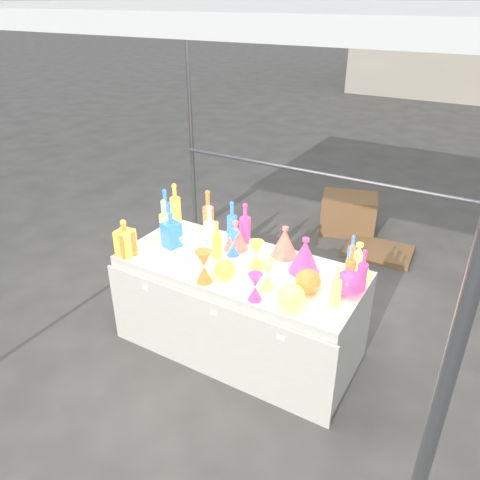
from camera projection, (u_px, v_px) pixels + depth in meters
The scene contains 34 objects.
ground at pixel (240, 344), 3.76m from camera, with size 80.00×80.00×0.00m, color #5F5C58.
canopy_tent at pixel (241, 17), 2.67m from camera, with size 3.15×3.15×2.46m.
display_table at pixel (239, 307), 3.58m from camera, with size 1.84×0.83×0.75m.
cardboard_box_closed at pixel (348, 214), 5.48m from camera, with size 0.61×0.45×0.45m, color olive.
cardboard_box_flat at pixel (378, 251), 5.08m from camera, with size 0.70×0.50×0.06m, color olive.
bottle_0 at pixel (175, 203), 3.99m from camera, with size 0.09×0.09×0.35m, color red, non-canonical shape.
bottle_1 at pixel (166, 208), 3.89m from camera, with size 0.08×0.08×0.34m, color #1A9053, non-canonical shape.
bottle_2 at pixel (208, 214), 3.72m from camera, with size 0.09×0.09×0.40m, color orange, non-canonical shape.
bottle_3 at pixel (245, 223), 3.65m from camera, with size 0.09×0.09×0.33m, color #1D44A9, non-canonical shape.
bottle_4 at pixel (165, 220), 3.67m from camera, with size 0.08×0.08×0.35m, color #11546D, non-canonical shape.
bottle_5 at pixel (210, 229), 3.51m from camera, with size 0.08×0.08×0.38m, color #B42469, non-canonical shape.
bottle_6 at pixel (217, 240), 3.44m from camera, with size 0.08×0.08×0.30m, color red, non-canonical shape.
bottle_7 at pixel (232, 221), 3.67m from camera, with size 0.08×0.08×0.34m, color #1A9053, non-canonical shape.
decanter_0 at pixel (125, 238), 3.48m from camera, with size 0.12×0.12×0.29m, color red, non-canonical shape.
decanter_1 at pixel (125, 238), 3.48m from camera, with size 0.12×0.12×0.28m, color orange, non-canonical shape.
decanter_2 at pixel (171, 229), 3.60m from camera, with size 0.12×0.12×0.29m, color #1A9053, non-canonical shape.
hourglass_0 at pixel (204, 267), 3.16m from camera, with size 0.12×0.12×0.24m, color orange, non-canonical shape.
hourglass_1 at pixel (255, 287), 2.98m from camera, with size 0.10×0.10×0.19m, color #1D44A9, non-canonical shape.
hourglass_2 at pixel (267, 275), 3.09m from camera, with size 0.11×0.11×0.21m, color #11546D, non-canonical shape.
hourglass_3 at pixel (188, 252), 3.36m from camera, with size 0.11×0.11×0.22m, color #B42469, non-canonical shape.
hourglass_4 at pixel (256, 255), 3.32m from camera, with size 0.11×0.11×0.22m, color red, non-canonical shape.
hourglass_5 at pixel (233, 243), 3.50m from camera, with size 0.10×0.10×0.20m, color #1A9053, non-canonical shape.
globe_0 at pixel (224, 270), 3.23m from camera, with size 0.15×0.15×0.12m, color red, non-canonical shape.
globe_1 at pixel (291, 298), 2.91m from camera, with size 0.18×0.18×0.14m, color #11546D, non-canonical shape.
globe_2 at pixel (308, 282), 3.07m from camera, with size 0.18×0.18×0.14m, color orange, non-canonical shape.
globe_3 at pixel (349, 284), 3.04m from camera, with size 0.19×0.19×0.15m, color #1D44A9, non-canonical shape.
lampshade_0 at pixel (285, 242), 3.48m from camera, with size 0.20×0.20×0.24m, color gold, non-canonical shape.
lampshade_1 at pixel (236, 235), 3.58m from camera, with size 0.19×0.19×0.23m, color gold, non-canonical shape.
lampshade_2 at pixel (305, 255), 3.27m from camera, with size 0.22×0.22×0.26m, color #1D44A9, non-canonical shape.
lampshade_3 at pixel (358, 260), 3.22m from camera, with size 0.22×0.22×0.25m, color #11546D, non-canonical shape.
bottle_8 at pixel (352, 252), 3.31m from camera, with size 0.06×0.06×0.27m, color #1A9053, non-canonical shape.
bottle_9 at pixel (351, 266), 3.08m from camera, with size 0.07×0.07×0.32m, color orange, non-canonical shape.
bottle_10 at pixel (363, 270), 3.05m from camera, with size 0.07×0.07×0.30m, color #1D44A9, non-canonical shape.
bottle_11 at pixel (336, 287), 2.89m from camera, with size 0.06×0.06×0.29m, color #11546D, non-canonical shape.
Camera 1 is at (1.50, -2.54, 2.49)m, focal length 35.00 mm.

